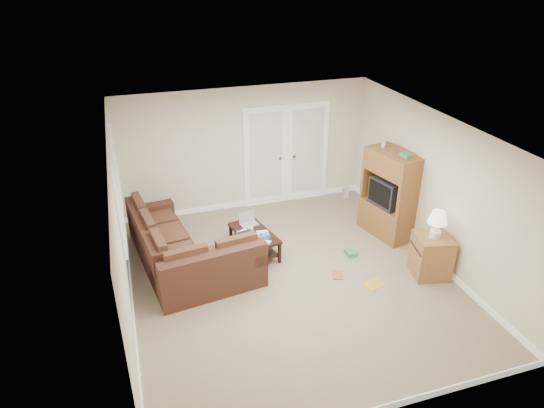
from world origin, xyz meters
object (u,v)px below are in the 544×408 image
object	(u,v)px
side_cabinet	(432,252)
tv_armoire	(390,194)
coffee_table	(254,241)
sectional_sofa	(183,254)

from	to	relation	value
side_cabinet	tv_armoire	bearing A→B (deg)	103.05
coffee_table	sectional_sofa	bearing A→B (deg)	174.18
coffee_table	side_cabinet	distance (m)	2.97
sectional_sofa	tv_armoire	bearing A→B (deg)	-6.95
coffee_table	tv_armoire	xyz separation A→B (m)	(2.55, -0.09, 0.59)
sectional_sofa	tv_armoire	xyz separation A→B (m)	(3.81, 0.07, 0.51)
tv_armoire	side_cabinet	size ratio (longest dim) A/B	1.50
coffee_table	tv_armoire	size ratio (longest dim) A/B	0.65
tv_armoire	coffee_table	bearing A→B (deg)	165.07
sectional_sofa	coffee_table	bearing A→B (deg)	-0.83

